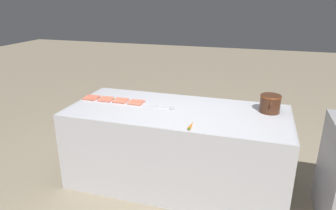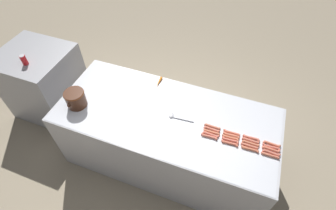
# 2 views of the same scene
# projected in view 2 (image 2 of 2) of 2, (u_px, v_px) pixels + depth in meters

# --- Properties ---
(ground_plane) EXTENTS (20.00, 20.00, 0.00)m
(ground_plane) POSITION_uv_depth(u_px,v_px,m) (167.00, 156.00, 3.30)
(ground_plane) COLOR gray
(griddle_counter) EXTENTS (1.04, 2.35, 0.88)m
(griddle_counter) POSITION_uv_depth(u_px,v_px,m) (166.00, 138.00, 2.97)
(griddle_counter) COLOR #BCBCC1
(griddle_counter) RESTS_ON ground_plane
(back_cabinet) EXTENTS (0.80, 0.87, 0.99)m
(back_cabinet) POSITION_uv_depth(u_px,v_px,m) (44.00, 82.00, 3.50)
(back_cabinet) COLOR #A0A0A4
(back_cabinet) RESTS_ON ground_plane
(hot_dog_0) EXTENTS (0.03, 0.17, 0.02)m
(hot_dog_0) POSITION_uv_depth(u_px,v_px,m) (270.00, 155.00, 2.30)
(hot_dog_0) COLOR #CC6A4F
(hot_dog_0) RESTS_ON griddle_counter
(hot_dog_1) EXTENTS (0.03, 0.17, 0.02)m
(hot_dog_1) POSITION_uv_depth(u_px,v_px,m) (250.00, 149.00, 2.35)
(hot_dog_1) COLOR #D36D4D
(hot_dog_1) RESTS_ON griddle_counter
(hot_dog_2) EXTENTS (0.03, 0.17, 0.02)m
(hot_dog_2) POSITION_uv_depth(u_px,v_px,m) (230.00, 143.00, 2.39)
(hot_dog_2) COLOR #D5664D
(hot_dog_2) RESTS_ON griddle_counter
(hot_dog_3) EXTENTS (0.03, 0.17, 0.02)m
(hot_dog_3) POSITION_uv_depth(u_px,v_px,m) (209.00, 137.00, 2.44)
(hot_dog_3) COLOR #CD6953
(hot_dog_3) RESTS_ON griddle_counter
(hot_dog_4) EXTENTS (0.04, 0.17, 0.02)m
(hot_dog_4) POSITION_uv_depth(u_px,v_px,m) (271.00, 153.00, 2.32)
(hot_dog_4) COLOR #CF6852
(hot_dog_4) RESTS_ON griddle_counter
(hot_dog_5) EXTENTS (0.02, 0.17, 0.02)m
(hot_dog_5) POSITION_uv_depth(u_px,v_px,m) (250.00, 146.00, 2.37)
(hot_dog_5) COLOR #CB6952
(hot_dog_5) RESTS_ON griddle_counter
(hot_dog_6) EXTENTS (0.03, 0.17, 0.02)m
(hot_dog_6) POSITION_uv_depth(u_px,v_px,m) (230.00, 140.00, 2.41)
(hot_dog_6) COLOR #D66754
(hot_dog_6) RESTS_ON griddle_counter
(hot_dog_7) EXTENTS (0.03, 0.17, 0.02)m
(hot_dog_7) POSITION_uv_depth(u_px,v_px,m) (211.00, 135.00, 2.45)
(hot_dog_7) COLOR #D26B56
(hot_dog_7) RESTS_ON griddle_counter
(hot_dog_8) EXTENTS (0.03, 0.17, 0.02)m
(hot_dog_8) POSITION_uv_depth(u_px,v_px,m) (271.00, 149.00, 2.35)
(hot_dog_8) COLOR #D76E52
(hot_dog_8) RESTS_ON griddle_counter
(hot_dog_9) EXTENTS (0.03, 0.17, 0.02)m
(hot_dog_9) POSITION_uv_depth(u_px,v_px,m) (251.00, 143.00, 2.39)
(hot_dog_9) COLOR #CA6E4E
(hot_dog_9) RESTS_ON griddle_counter
(hot_dog_10) EXTENTS (0.03, 0.17, 0.02)m
(hot_dog_10) POSITION_uv_depth(u_px,v_px,m) (230.00, 138.00, 2.43)
(hot_dog_10) COLOR #D06E4E
(hot_dog_10) RESTS_ON griddle_counter
(hot_dog_11) EXTENTS (0.03, 0.17, 0.02)m
(hot_dog_11) POSITION_uv_depth(u_px,v_px,m) (212.00, 132.00, 2.47)
(hot_dog_11) COLOR #CE6E4D
(hot_dog_11) RESTS_ON griddle_counter
(hot_dog_12) EXTENTS (0.03, 0.17, 0.02)m
(hot_dog_12) POSITION_uv_depth(u_px,v_px,m) (271.00, 147.00, 2.36)
(hot_dog_12) COLOR #D16653
(hot_dog_12) RESTS_ON griddle_counter
(hot_dog_13) EXTENTS (0.03, 0.17, 0.02)m
(hot_dog_13) POSITION_uv_depth(u_px,v_px,m) (251.00, 141.00, 2.41)
(hot_dog_13) COLOR #D26C55
(hot_dog_13) RESTS_ON griddle_counter
(hot_dog_14) EXTENTS (0.03, 0.17, 0.02)m
(hot_dog_14) POSITION_uv_depth(u_px,v_px,m) (231.00, 135.00, 2.45)
(hot_dog_14) COLOR #D67154
(hot_dog_14) RESTS_ON griddle_counter
(hot_dog_15) EXTENTS (0.03, 0.17, 0.02)m
(hot_dog_15) POSITION_uv_depth(u_px,v_px,m) (212.00, 129.00, 2.49)
(hot_dog_15) COLOR #D36A53
(hot_dog_15) RESTS_ON griddle_counter
(hot_dog_16) EXTENTS (0.03, 0.17, 0.02)m
(hot_dog_16) POSITION_uv_depth(u_px,v_px,m) (272.00, 144.00, 2.38)
(hot_dog_16) COLOR #CE6A4E
(hot_dog_16) RESTS_ON griddle_counter
(hot_dog_17) EXTENTS (0.03, 0.17, 0.02)m
(hot_dog_17) POSITION_uv_depth(u_px,v_px,m) (251.00, 138.00, 2.43)
(hot_dog_17) COLOR #D16852
(hot_dog_17) RESTS_ON griddle_counter
(hot_dog_18) EXTENTS (0.03, 0.17, 0.02)m
(hot_dog_18) POSITION_uv_depth(u_px,v_px,m) (232.00, 132.00, 2.47)
(hot_dog_18) COLOR #D6684F
(hot_dog_18) RESTS_ON griddle_counter
(hot_dog_19) EXTENTS (0.03, 0.17, 0.02)m
(hot_dog_19) POSITION_uv_depth(u_px,v_px,m) (212.00, 127.00, 2.52)
(hot_dog_19) COLOR #CF7255
(hot_dog_19) RESTS_ON griddle_counter
(bean_pot) EXTENTS (0.27, 0.21, 0.19)m
(bean_pot) POSITION_uv_depth(u_px,v_px,m) (75.00, 98.00, 2.64)
(bean_pot) COLOR #472616
(bean_pot) RESTS_ON griddle_counter
(serving_spoon) EXTENTS (0.07, 0.27, 0.02)m
(serving_spoon) POSITION_uv_depth(u_px,v_px,m) (175.00, 117.00, 2.60)
(serving_spoon) COLOR #B7B7BC
(serving_spoon) RESTS_ON griddle_counter
(carrot) EXTENTS (0.18, 0.03, 0.03)m
(carrot) POSITION_uv_depth(u_px,v_px,m) (159.00, 82.00, 2.93)
(carrot) COLOR orange
(carrot) RESTS_ON griddle_counter
(soda_can) EXTENTS (0.07, 0.07, 0.12)m
(soda_can) POSITION_uv_depth(u_px,v_px,m) (24.00, 60.00, 2.95)
(soda_can) COLOR red
(soda_can) RESTS_ON back_cabinet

